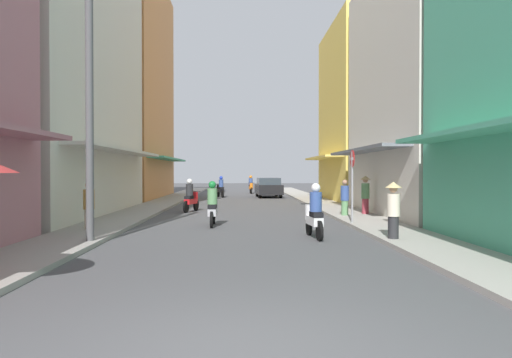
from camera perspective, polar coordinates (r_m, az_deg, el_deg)
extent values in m
plane|color=#4C4C4F|center=(25.85, -1.69, -3.35)|extent=(109.04, 109.04, 0.00)
cube|color=#9E9991|center=(26.26, -11.96, -3.17)|extent=(1.97, 57.57, 0.12)
cube|color=#ADA89E|center=(26.27, 8.56, -3.16)|extent=(1.97, 57.57, 0.12)
cube|color=silver|center=(23.73, -24.20, 17.71)|extent=(6.00, 13.23, 17.61)
cube|color=silver|center=(21.64, -15.48, 3.22)|extent=(1.10, 11.90, 0.12)
cube|color=#D88C4C|center=(35.90, -15.90, 10.26)|extent=(6.00, 12.26, 15.56)
cube|color=#4CB28C|center=(34.74, -10.26, 2.33)|extent=(1.10, 11.04, 0.12)
cube|color=#4CB28C|center=(10.83, 27.02, 5.55)|extent=(1.10, 9.83, 0.12)
cube|color=silver|center=(22.38, 21.42, 9.79)|extent=(6.00, 10.12, 10.79)
cube|color=slate|center=(21.00, 12.56, 3.30)|extent=(1.10, 9.11, 0.12)
cube|color=#EFD159|center=(32.08, 14.08, 7.45)|extent=(6.00, 9.20, 11.19)
cube|color=#EFD159|center=(31.11, 7.84, 2.51)|extent=(1.10, 8.28, 0.12)
cylinder|color=black|center=(23.64, -7.09, -3.07)|extent=(0.23, 0.56, 0.56)
cylinder|color=black|center=(22.48, -8.26, -3.28)|extent=(0.23, 0.56, 0.56)
cube|color=red|center=(23.00, -7.71, -2.63)|extent=(0.55, 1.04, 0.24)
cube|color=black|center=(22.80, -7.90, -2.16)|extent=(0.42, 0.62, 0.14)
cylinder|color=red|center=(23.50, -7.21, -2.07)|extent=(0.28, 0.28, 0.45)
cylinder|color=black|center=(23.48, -7.21, -1.46)|extent=(0.54, 0.18, 0.03)
cylinder|color=#262628|center=(22.83, -7.85, -1.28)|extent=(0.34, 0.34, 0.55)
sphere|color=silver|center=(22.82, -7.85, -0.27)|extent=(0.26, 0.26, 0.26)
cylinder|color=black|center=(14.57, 6.27, -5.52)|extent=(0.13, 0.56, 0.56)
cylinder|color=black|center=(13.36, 7.51, -6.10)|extent=(0.13, 0.56, 0.56)
cube|color=silver|center=(13.89, 6.91, -4.92)|extent=(0.37, 1.02, 0.24)
cube|color=black|center=(13.68, 7.11, -4.17)|extent=(0.33, 0.58, 0.14)
cylinder|color=silver|center=(14.41, 6.38, -3.91)|extent=(0.28, 0.28, 0.45)
cylinder|color=black|center=(14.39, 6.39, -2.92)|extent=(0.55, 0.08, 0.03)
cylinder|color=#334C8C|center=(13.70, 7.07, -2.69)|extent=(0.34, 0.34, 0.55)
sphere|color=silver|center=(13.68, 7.07, -1.02)|extent=(0.26, 0.26, 0.26)
cylinder|color=black|center=(41.32, -0.55, -1.38)|extent=(0.11, 0.56, 0.56)
cylinder|color=black|center=(42.57, -0.68, -1.32)|extent=(0.11, 0.56, 0.56)
cube|color=orange|center=(41.99, -0.62, -1.05)|extent=(0.33, 1.01, 0.24)
cube|color=black|center=(42.18, -0.64, -0.77)|extent=(0.31, 0.57, 0.14)
cylinder|color=orange|center=(41.43, -0.56, -0.80)|extent=(0.28, 0.28, 0.45)
cylinder|color=black|center=(41.42, -0.56, -0.45)|extent=(0.55, 0.06, 0.03)
cylinder|color=#334C8C|center=(42.12, -0.63, -0.29)|extent=(0.34, 0.34, 0.55)
sphere|color=orange|center=(42.11, -0.63, 0.25)|extent=(0.26, 0.26, 0.26)
cylinder|color=black|center=(17.61, -5.00, -4.41)|extent=(0.08, 0.56, 0.56)
cylinder|color=black|center=(16.37, -5.27, -4.82)|extent=(0.08, 0.56, 0.56)
cube|color=#B2B2B7|center=(16.92, -5.14, -3.88)|extent=(0.29, 1.00, 0.24)
cube|color=black|center=(16.70, -5.19, -3.25)|extent=(0.28, 0.56, 0.14)
cylinder|color=#B2B2B7|center=(17.45, -5.02, -3.08)|extent=(0.28, 0.28, 0.45)
cylinder|color=black|center=(17.44, -5.03, -2.26)|extent=(0.55, 0.03, 0.03)
cylinder|color=#598C59|center=(16.73, -5.18, -2.05)|extent=(0.34, 0.34, 0.55)
sphere|color=#197233|center=(16.72, -5.18, -0.68)|extent=(0.26, 0.26, 0.26)
cylinder|color=black|center=(36.61, -4.47, -1.68)|extent=(0.24, 0.56, 0.56)
cylinder|color=black|center=(35.40, -3.96, -1.76)|extent=(0.24, 0.56, 0.56)
cube|color=black|center=(35.95, -4.20, -1.37)|extent=(0.56, 1.04, 0.24)
cube|color=black|center=(35.75, -4.12, -1.06)|extent=(0.43, 0.62, 0.14)
cylinder|color=black|center=(36.47, -4.42, -1.03)|extent=(0.28, 0.28, 0.45)
cylinder|color=black|center=(36.47, -4.42, -0.63)|extent=(0.53, 0.19, 0.03)
cylinder|color=#334C8C|center=(35.79, -4.14, -0.50)|extent=(0.34, 0.34, 0.55)
sphere|color=#1E38B7|center=(35.78, -4.14, 0.14)|extent=(0.26, 0.26, 0.26)
cube|color=black|center=(36.00, 1.47, -1.21)|extent=(1.96, 4.18, 0.70)
cube|color=#333D47|center=(35.83, 1.50, -0.34)|extent=(1.70, 2.18, 0.60)
cylinder|color=black|center=(37.18, 0.12, -1.57)|extent=(0.21, 0.65, 0.64)
cylinder|color=black|center=(37.33, 2.41, -1.56)|extent=(0.21, 0.65, 0.64)
cylinder|color=black|center=(34.69, 0.46, -1.75)|extent=(0.21, 0.65, 0.64)
cylinder|color=black|center=(34.86, 2.92, -1.74)|extent=(0.21, 0.65, 0.64)
cylinder|color=#598C59|center=(20.12, 10.43, -3.54)|extent=(0.28, 0.28, 0.72)
cylinder|color=#334C8C|center=(20.08, 10.44, -1.64)|extent=(0.34, 0.34, 0.61)
sphere|color=#9E7256|center=(20.07, 10.44, -0.38)|extent=(0.22, 0.22, 0.22)
cylinder|color=beige|center=(15.96, -19.12, -4.70)|extent=(0.28, 0.28, 0.73)
cylinder|color=#BF8C3F|center=(15.90, -19.13, -2.29)|extent=(0.34, 0.34, 0.62)
sphere|color=tan|center=(15.89, -19.14, -0.67)|extent=(0.22, 0.22, 0.22)
cylinder|color=#262628|center=(13.42, 15.89, -5.77)|extent=(0.28, 0.28, 0.71)
cylinder|color=beige|center=(13.36, 15.90, -2.98)|extent=(0.34, 0.34, 0.60)
sphere|color=tan|center=(13.33, 15.91, -1.09)|extent=(0.22, 0.22, 0.22)
cone|color=#D1B77A|center=(13.33, 15.91, -0.66)|extent=(0.44, 0.44, 0.16)
cylinder|color=#99333F|center=(20.97, 12.78, -3.31)|extent=(0.28, 0.28, 0.76)
cylinder|color=#598C59|center=(20.93, 12.79, -1.39)|extent=(0.34, 0.34, 0.64)
sphere|color=tan|center=(20.92, 12.79, -0.12)|extent=(0.22, 0.22, 0.22)
cone|color=#D1B77A|center=(20.91, 12.79, 0.15)|extent=(0.44, 0.44, 0.16)
cylinder|color=#4C4C4F|center=(13.32, -19.06, 9.66)|extent=(0.20, 0.20, 7.89)
cylinder|color=gray|center=(17.13, 11.29, -1.15)|extent=(0.07, 0.07, 2.60)
cylinder|color=red|center=(17.13, 11.30, 2.36)|extent=(0.02, 0.60, 0.60)
cube|color=white|center=(17.13, 11.30, 2.36)|extent=(0.03, 0.40, 0.10)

